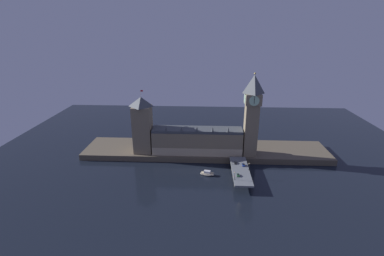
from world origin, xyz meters
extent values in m
plane|color=black|center=(0.00, 0.00, 0.00)|extent=(400.00, 400.00, 0.00)
cube|color=brown|center=(0.00, 39.00, 2.55)|extent=(220.00, 42.00, 5.11)
cube|color=#7F7056|center=(-7.50, 28.76, 15.13)|extent=(77.39, 16.51, 20.04)
cube|color=tan|center=(-7.50, 20.38, 8.71)|extent=(77.39, 0.20, 7.22)
cube|color=#42474C|center=(-7.50, 28.76, 26.35)|extent=(77.39, 15.19, 2.40)
cone|color=#42474C|center=(-33.30, 21.74, 29.75)|extent=(2.40, 2.40, 4.41)
cone|color=#42474C|center=(-20.40, 21.74, 29.75)|extent=(2.40, 2.40, 4.41)
cone|color=#42474C|center=(-7.50, 21.74, 29.75)|extent=(2.40, 2.40, 4.41)
cone|color=#42474C|center=(5.40, 21.74, 29.75)|extent=(2.40, 2.40, 4.41)
cone|color=#42474C|center=(18.30, 21.74, 29.75)|extent=(2.40, 2.40, 4.41)
cube|color=#7F7056|center=(37.77, 26.96, 27.61)|extent=(10.93, 10.93, 45.00)
cube|color=#7F7056|center=(37.77, 26.96, 54.66)|extent=(12.89, 12.89, 9.11)
cylinder|color=#B7E5B7|center=(37.77, 20.39, 54.66)|extent=(8.20, 0.25, 8.20)
cylinder|color=#B7E5B7|center=(37.77, 33.53, 54.66)|extent=(8.20, 0.25, 8.20)
cylinder|color=#B7E5B7|center=(44.34, 26.96, 54.66)|extent=(0.25, 8.20, 8.20)
cylinder|color=#B7E5B7|center=(31.20, 26.96, 54.66)|extent=(0.25, 8.20, 8.20)
cube|color=black|center=(37.77, 20.21, 55.28)|extent=(0.36, 0.10, 6.15)
pyramid|color=#42474C|center=(37.77, 26.96, 66.82)|extent=(12.89, 12.89, 15.21)
sphere|color=gold|center=(37.77, 26.96, 75.23)|extent=(1.60, 1.60, 1.60)
cube|color=#7F7056|center=(-55.01, 29.19, 25.82)|extent=(15.39, 15.39, 41.43)
pyramid|color=#42474C|center=(-55.01, 29.19, 50.65)|extent=(15.70, 15.70, 8.23)
cylinder|color=#99999E|center=(-55.01, 29.19, 57.76)|extent=(0.24, 0.24, 6.00)
cube|color=red|center=(-53.91, 29.19, 59.86)|extent=(2.00, 0.08, 1.20)
cube|color=slate|center=(26.92, -5.00, 6.06)|extent=(13.20, 46.00, 1.40)
cube|color=brown|center=(26.92, -16.50, 2.68)|extent=(11.22, 3.20, 5.36)
cube|color=brown|center=(26.92, -5.00, 2.68)|extent=(11.22, 3.20, 5.36)
cube|color=brown|center=(26.92, 6.50, 2.68)|extent=(11.22, 3.20, 5.36)
cube|color=black|center=(24.01, 5.89, 7.28)|extent=(1.72, 4.60, 0.69)
cube|color=black|center=(24.01, 5.89, 7.84)|extent=(1.41, 2.07, 0.45)
cylinder|color=black|center=(23.20, 7.32, 7.08)|extent=(0.22, 0.64, 0.64)
cylinder|color=black|center=(24.83, 7.32, 7.08)|extent=(0.22, 0.64, 0.64)
cylinder|color=black|center=(23.20, 4.47, 7.08)|extent=(0.22, 0.64, 0.64)
cylinder|color=black|center=(24.83, 4.47, 7.08)|extent=(0.22, 0.64, 0.64)
cube|color=#235633|center=(24.01, -14.36, 7.33)|extent=(1.82, 3.99, 0.79)
cube|color=black|center=(24.01, -14.36, 7.95)|extent=(1.50, 1.80, 0.45)
cylinder|color=black|center=(23.15, -13.12, 7.08)|extent=(0.22, 0.64, 0.64)
cylinder|color=black|center=(24.88, -13.12, 7.08)|extent=(0.22, 0.64, 0.64)
cylinder|color=black|center=(23.15, -15.59, 7.08)|extent=(0.22, 0.64, 0.64)
cylinder|color=black|center=(24.88, -15.59, 7.08)|extent=(0.22, 0.64, 0.64)
cube|color=navy|center=(29.82, 1.99, 7.41)|extent=(1.96, 4.06, 0.96)
cube|color=black|center=(29.82, 1.99, 8.11)|extent=(1.61, 1.83, 0.45)
cylinder|color=black|center=(30.76, 0.73, 7.08)|extent=(0.22, 0.64, 0.64)
cylinder|color=black|center=(28.89, 0.73, 7.08)|extent=(0.22, 0.64, 0.64)
cylinder|color=black|center=(30.76, 3.25, 7.08)|extent=(0.22, 0.64, 0.64)
cylinder|color=black|center=(28.89, 3.25, 7.08)|extent=(0.22, 0.64, 0.64)
cylinder|color=black|center=(21.11, -17.12, 7.19)|extent=(0.28, 0.28, 0.87)
cylinder|color=maroon|center=(21.11, -17.12, 7.99)|extent=(0.38, 0.38, 0.72)
sphere|color=tan|center=(21.11, -17.12, 8.47)|extent=(0.24, 0.24, 0.24)
cylinder|color=black|center=(21.11, 3.68, 7.20)|extent=(0.28, 0.28, 0.89)
cylinder|color=gray|center=(21.11, 3.68, 8.01)|extent=(0.38, 0.38, 0.74)
sphere|color=tan|center=(21.11, 3.68, 8.50)|extent=(0.24, 0.24, 0.24)
cylinder|color=#2D3333|center=(20.71, -19.72, 7.01)|extent=(0.56, 0.56, 0.50)
cylinder|color=#2D3333|center=(20.71, -19.72, 9.70)|extent=(0.18, 0.18, 4.89)
sphere|color=#F9E5A3|center=(20.71, -19.72, 12.69)|extent=(0.60, 0.60, 0.60)
sphere|color=#F9E5A3|center=(20.26, -19.72, 12.34)|extent=(0.44, 0.44, 0.44)
sphere|color=#F9E5A3|center=(21.16, -19.72, 12.34)|extent=(0.44, 0.44, 0.44)
cylinder|color=#2D3333|center=(33.13, -5.00, 7.01)|extent=(0.56, 0.56, 0.50)
cylinder|color=#2D3333|center=(33.13, -5.00, 9.56)|extent=(0.18, 0.18, 4.62)
sphere|color=#F9E5A3|center=(33.13, -5.00, 12.42)|extent=(0.60, 0.60, 0.60)
sphere|color=#F9E5A3|center=(32.68, -5.00, 12.07)|extent=(0.44, 0.44, 0.44)
sphere|color=#F9E5A3|center=(33.58, -5.00, 12.07)|extent=(0.44, 0.44, 0.44)
ellipsoid|color=#B2A893|center=(1.42, -2.46, 0.97)|extent=(11.89, 6.76, 1.94)
cube|color=tan|center=(1.42, -2.46, 1.85)|extent=(10.38, 5.60, 0.24)
cube|color=silver|center=(1.42, -2.46, 2.94)|extent=(5.51, 3.79, 1.94)
camera|label=1|loc=(-1.15, -195.47, 109.14)|focal=26.00mm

